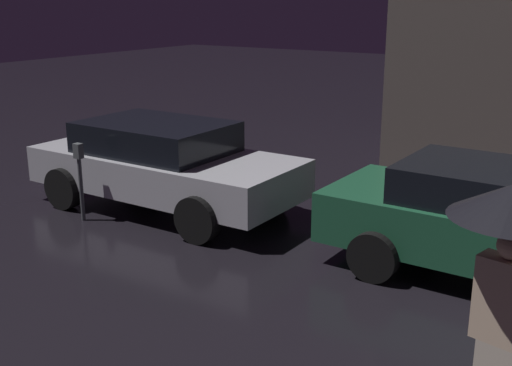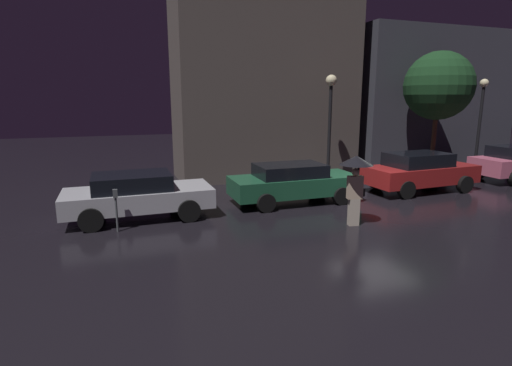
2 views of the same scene
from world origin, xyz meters
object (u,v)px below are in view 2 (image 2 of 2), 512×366
object	(u,v)px
parked_car_red	(420,171)
street_lamp_far	(481,110)
parked_car_silver	(137,194)
parked_car_green	(293,182)
pedestrian_with_umbrella	(356,172)
street_lamp_near	(330,105)
parking_meter	(116,206)

from	to	relation	value
parked_car_red	street_lamp_far	size ratio (longest dim) A/B	1.01
parked_car_silver	parked_car_green	world-z (taller)	parked_car_silver
parked_car_green	street_lamp_far	xyz separation A→B (m)	(10.83, 2.27, 2.27)
parked_car_green	street_lamp_far	distance (m)	11.29
pedestrian_with_umbrella	parked_car_red	bearing A→B (deg)	42.78
parked_car_green	parked_car_silver	bearing A→B (deg)	-177.94
street_lamp_far	parked_car_green	bearing A→B (deg)	-168.17
street_lamp_near	street_lamp_far	size ratio (longest dim) A/B	1.01
parked_car_silver	parked_car_red	xyz separation A→B (m)	(10.53, 0.03, 0.06)
parking_meter	street_lamp_near	xyz separation A→B (m)	(8.69, 3.91, 2.52)
parked_car_silver	parked_car_green	size ratio (longest dim) A/B	0.97
pedestrian_with_umbrella	parking_meter	xyz separation A→B (m)	(-6.33, 1.67, -0.80)
pedestrian_with_umbrella	street_lamp_far	distance (m)	11.61
parked_car_green	parking_meter	bearing A→B (deg)	-167.03
pedestrian_with_umbrella	parking_meter	size ratio (longest dim) A/B	1.70
parking_meter	parked_car_green	bearing A→B (deg)	12.13
pedestrian_with_umbrella	street_lamp_near	bearing A→B (deg)	79.36
parked_car_silver	parking_meter	xyz separation A→B (m)	(-0.62, -1.14, 0.00)
pedestrian_with_umbrella	street_lamp_near	xyz separation A→B (m)	(2.36, 5.58, 1.72)
pedestrian_with_umbrella	street_lamp_far	size ratio (longest dim) A/B	0.45
parked_car_green	parking_meter	distance (m)	5.93
parking_meter	pedestrian_with_umbrella	bearing A→B (deg)	-14.76
pedestrian_with_umbrella	street_lamp_far	world-z (taller)	street_lamp_far
parking_meter	street_lamp_far	xyz separation A→B (m)	(16.62, 3.51, 2.25)
parked_car_silver	street_lamp_far	xyz separation A→B (m)	(16.00, 2.38, 2.25)
parked_car_silver	street_lamp_far	world-z (taller)	street_lamp_far
parking_meter	street_lamp_near	world-z (taller)	street_lamp_near
parked_car_red	parking_meter	distance (m)	11.21
parked_car_silver	parked_car_red	world-z (taller)	parked_car_red
parked_car_green	street_lamp_near	size ratio (longest dim) A/B	0.99
parked_car_red	parking_meter	world-z (taller)	parked_car_red
parked_car_green	parked_car_red	bearing A→B (deg)	0.01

